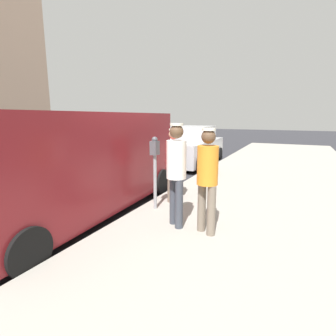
{
  "coord_description": "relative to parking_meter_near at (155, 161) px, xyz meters",
  "views": [
    {
      "loc": [
        3.92,
        -4.39,
        2.07
      ],
      "look_at": [
        1.65,
        0.32,
        1.05
      ],
      "focal_mm": 28.3,
      "sensor_mm": 36.0,
      "label": 1
    }
  ],
  "objects": [
    {
      "name": "pedestrian_in_white",
      "position": [
        0.76,
        -0.63,
        0.02
      ],
      "size": [
        0.34,
        0.34,
        1.81
      ],
      "color": "#383D47",
      "rests_on": "sidewalk_slab"
    },
    {
      "name": "parked_sedan_ahead",
      "position": [
        -1.55,
        6.14,
        -0.43
      ],
      "size": [
        2.03,
        4.44,
        1.65
      ],
      "color": "#BCBCC1",
      "rests_on": "ground"
    },
    {
      "name": "parked_van",
      "position": [
        -1.5,
        -0.65,
        -0.03
      ],
      "size": [
        2.29,
        5.27,
        2.15
      ],
      "color": "maroon",
      "rests_on": "ground"
    },
    {
      "name": "fire_hydrant",
      "position": [
        0.1,
        3.99,
        -0.61
      ],
      "size": [
        0.24,
        0.24,
        0.86
      ],
      "color": "red",
      "rests_on": "sidewalk_slab"
    },
    {
      "name": "pedestrian_in_red",
      "position": [
        0.12,
        0.65,
        -0.08
      ],
      "size": [
        0.34,
        0.36,
        1.66
      ],
      "color": "#726656",
      "rests_on": "sidewalk_slab"
    },
    {
      "name": "pedestrian_in_orange",
      "position": [
        1.33,
        -0.68,
        -0.03
      ],
      "size": [
        0.34,
        0.34,
        1.74
      ],
      "color": "#726656",
      "rests_on": "sidewalk_slab"
    },
    {
      "name": "parking_meter_near",
      "position": [
        0.0,
        0.0,
        0.0
      ],
      "size": [
        0.14,
        0.18,
        1.52
      ],
      "color": "gray",
      "rests_on": "sidewalk_slab"
    },
    {
      "name": "sidewalk_slab",
      "position": [
        2.15,
        -0.32,
        -1.11
      ],
      "size": [
        5.0,
        32.0,
        0.15
      ],
      "primitive_type": "cube",
      "color": "#9E998E",
      "rests_on": "ground"
    },
    {
      "name": "ground_plane",
      "position": [
        -1.35,
        -0.32,
        -1.18
      ],
      "size": [
        80.0,
        80.0,
        0.0
      ],
      "primitive_type": "plane",
      "color": "#2D2D33"
    }
  ]
}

